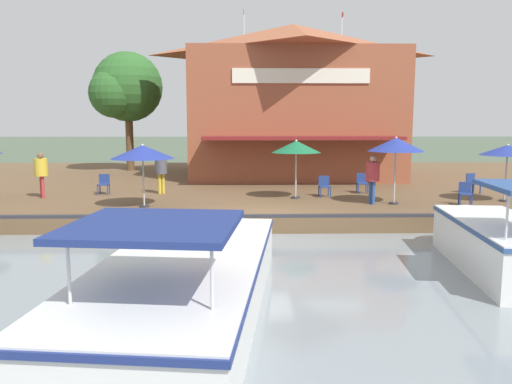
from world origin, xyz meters
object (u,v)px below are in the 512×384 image
Objects in this scene: waterfront_restaurant at (292,100)px; cafe_chair_beside_entrance at (104,183)px; cafe_chair_facing_river at (465,192)px; cafe_chair_mid_patio at (472,182)px; tree_behind_restaurant at (225,89)px; cafe_chair_far_corner_seat at (362,182)px; person_near_entrance at (161,168)px; cafe_chair_back_row_seat at (324,185)px; person_at_quay_edge at (373,174)px; tree_downstream_bank at (124,89)px; patio_umbrella_mid_patio_right at (508,150)px; patio_umbrella_by_entrance at (396,145)px; patio_umbrella_back_row at (143,152)px; patio_umbrella_mid_patio_left at (296,147)px; motorboat_far_downstream at (194,267)px; motorboat_fourth_along at (493,239)px; person_mid_patio at (41,169)px.

waterfront_restaurant is 13.62× the size of cafe_chair_beside_entrance.
cafe_chair_facing_river is 3.52m from cafe_chair_mid_patio.
tree_behind_restaurant is at bearing -132.67° from cafe_chair_mid_patio.
cafe_chair_far_corner_seat is 8.65m from person_near_entrance.
tree_behind_restaurant is (-11.05, -4.52, 4.57)m from cafe_chair_back_row_seat.
person_at_quay_edge reaches higher than cafe_chair_far_corner_seat.
waterfront_restaurant is at bearing 76.31° from tree_downstream_bank.
patio_umbrella_mid_patio_right is 0.88× the size of patio_umbrella_by_entrance.
patio_umbrella_back_row is 1.02× the size of patio_umbrella_mid_patio_right.
patio_umbrella_by_entrance is (-0.49, 9.22, 0.23)m from patio_umbrella_back_row.
person_near_entrance reaches higher than cafe_chair_facing_river.
patio_umbrella_back_row is 13.89m from cafe_chair_mid_patio.
patio_umbrella_mid_patio_right is (-1.03, 13.68, -0.01)m from patio_umbrella_back_row.
waterfront_restaurant is 12.81m from cafe_chair_facing_river.
cafe_chair_facing_river is (10.96, 5.42, -3.84)m from waterfront_restaurant.
patio_umbrella_back_row is at bearing -1.04° from person_near_entrance.
waterfront_restaurant reaches higher than cafe_chair_back_row_seat.
person_at_quay_edge reaches higher than cafe_chair_mid_patio.
motorboat_far_downstream is (9.71, -3.07, -2.02)m from patio_umbrella_mid_patio_left.
patio_umbrella_back_row is 0.31× the size of tree_downstream_bank.
tree_downstream_bank is (-13.09, -13.03, 2.85)m from patio_umbrella_by_entrance.
waterfront_restaurant is 11.26m from cafe_chair_mid_patio.
patio_umbrella_back_row reaches higher than motorboat_fourth_along.
person_near_entrance is 0.30× the size of motorboat_fourth_along.
patio_umbrella_mid_patio_left is 6.53m from cafe_chair_facing_river.
cafe_chair_far_corner_seat is 0.48× the size of person_near_entrance.
waterfront_restaurant is at bearing 150.34° from patio_umbrella_back_row.
motorboat_far_downstream is 1.39× the size of tree_behind_restaurant.
tree_downstream_bank is (-10.22, -3.88, 3.95)m from person_near_entrance.
patio_umbrella_by_entrance is 5.32m from cafe_chair_mid_patio.
tree_downstream_bank reaches higher than patio_umbrella_by_entrance.
patio_umbrella_back_row reaches higher than person_near_entrance.
person_near_entrance is 0.24× the size of tree_downstream_bank.
cafe_chair_mid_patio is 0.14× the size of motorboat_fourth_along.
person_near_entrance is at bearing 20.78° from tree_downstream_bank.
motorboat_far_downstream is at bearing 18.55° from patio_umbrella_back_row.
person_at_quay_edge is at bearing 70.76° from person_near_entrance.
patio_umbrella_back_row reaches higher than patio_umbrella_mid_patio_right.
patio_umbrella_by_entrance is (10.62, 2.89, -2.10)m from waterfront_restaurant.
person_at_quay_edge is (1.93, 1.48, 0.67)m from cafe_chair_back_row_seat.
patio_umbrella_mid_patio_right is at bearing 36.11° from waterfront_restaurant.
tree_downstream_bank is at bearing -171.96° from cafe_chair_beside_entrance.
cafe_chair_mid_patio is 0.12× the size of tree_behind_restaurant.
waterfront_restaurant reaches higher than tree_downstream_bank.
cafe_chair_far_corner_seat is 3.05m from person_at_quay_edge.
tree_downstream_bank reaches higher than cafe_chair_facing_river.
patio_umbrella_by_entrance reaches higher than motorboat_fourth_along.
patio_umbrella_mid_patio_left is 3.83m from patio_umbrella_by_entrance.
cafe_chair_back_row_seat is at bearing -82.41° from cafe_chair_mid_patio.
person_mid_patio is at bearing -98.10° from person_at_quay_edge.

